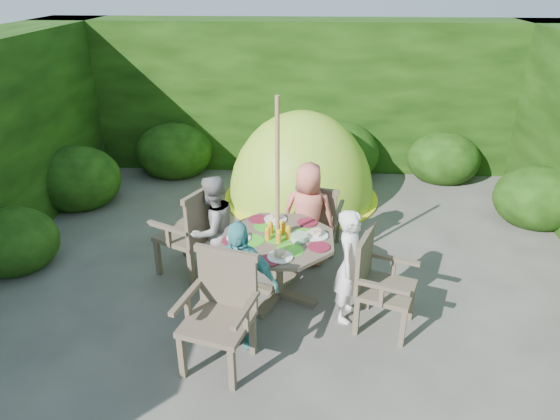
# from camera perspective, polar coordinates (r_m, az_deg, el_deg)

# --- Properties ---
(ground) EXTENTS (60.00, 60.00, 0.00)m
(ground) POSITION_cam_1_polar(r_m,az_deg,el_deg) (5.75, 1.51, -8.41)
(ground) COLOR #47453F
(ground) RESTS_ON ground
(hedge_enclosure) EXTENTS (9.00, 9.00, 2.50)m
(hedge_enclosure) POSITION_cam_1_polar(r_m,az_deg,el_deg) (6.40, 2.11, 7.75)
(hedge_enclosure) COLOR black
(hedge_enclosure) RESTS_ON ground
(patio_table) EXTENTS (1.63, 1.63, 0.87)m
(patio_table) POSITION_cam_1_polar(r_m,az_deg,el_deg) (5.23, -0.23, -4.27)
(patio_table) COLOR #463B2D
(patio_table) RESTS_ON ground
(parasol_pole) EXTENTS (0.06, 0.06, 2.20)m
(parasol_pole) POSITION_cam_1_polar(r_m,az_deg,el_deg) (5.00, -0.29, 0.59)
(parasol_pole) COLOR olive
(parasol_pole) RESTS_ON ground
(garden_chair_right) EXTENTS (0.67, 0.71, 0.96)m
(garden_chair_right) POSITION_cam_1_polar(r_m,az_deg,el_deg) (4.96, 11.21, -8.00)
(garden_chair_right) COLOR #463B2D
(garden_chair_right) RESTS_ON ground
(garden_chair_left) EXTENTS (0.77, 0.81, 1.05)m
(garden_chair_left) POSITION_cam_1_polar(r_m,az_deg,el_deg) (5.76, -10.03, -2.27)
(garden_chair_left) COLOR #463B2D
(garden_chair_left) RESTS_ON ground
(garden_chair_back) EXTENTS (0.62, 0.57, 0.88)m
(garden_chair_back) POSITION_cam_1_polar(r_m,az_deg,el_deg) (6.18, 4.42, -0.81)
(garden_chair_back) COLOR #463B2D
(garden_chair_back) RESTS_ON ground
(garden_chair_front) EXTENTS (0.73, 0.68, 1.02)m
(garden_chair_front) POSITION_cam_1_polar(r_m,az_deg,el_deg) (4.48, -6.78, -11.23)
(garden_chair_front) COLOR #463B2D
(garden_chair_front) RESTS_ON ground
(child_right) EXTENTS (0.42, 0.51, 1.20)m
(child_right) POSITION_cam_1_polar(r_m,az_deg,el_deg) (4.98, 8.04, -6.36)
(child_right) COLOR white
(child_right) RESTS_ON ground
(child_left) EXTENTS (0.75, 0.77, 1.25)m
(child_left) POSITION_cam_1_polar(r_m,az_deg,el_deg) (5.58, -7.65, -2.26)
(child_left) COLOR gray
(child_left) RESTS_ON ground
(child_back) EXTENTS (0.65, 0.45, 1.27)m
(child_back) POSITION_cam_1_polar(r_m,az_deg,el_deg) (5.86, 3.22, -0.55)
(child_back) COLOR #E06E5C
(child_back) RESTS_ON ground
(child_front) EXTENTS (0.78, 0.40, 1.28)m
(child_front) POSITION_cam_1_polar(r_m,az_deg,el_deg) (4.62, -4.76, -8.41)
(child_front) COLOR #48A6A9
(child_front) RESTS_ON ground
(dome_tent) EXTENTS (2.79, 2.79, 2.73)m
(dome_tent) POSITION_cam_1_polar(r_m,az_deg,el_deg) (7.83, 2.43, 1.41)
(dome_tent) COLOR #9BCE27
(dome_tent) RESTS_ON ground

